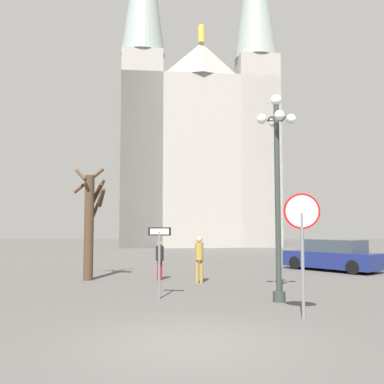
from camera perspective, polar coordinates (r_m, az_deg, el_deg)
ground_plane at (r=8.37m, az=-0.60°, el=-19.68°), size 120.00×120.00×0.00m
cathedral at (r=47.61m, az=0.63°, el=6.94°), size 17.23×14.68×37.56m
stop_sign at (r=10.38m, az=14.51°, el=-4.87°), size 0.83×0.24×2.95m
one_way_arrow_sign at (r=12.98m, az=-4.39°, el=-8.04°), size 0.69×0.19×2.13m
street_lamp at (r=12.77m, az=11.33°, el=2.33°), size 1.17×1.17×6.08m
bare_tree at (r=17.80m, az=-13.50°, el=-3.77°), size 1.51×1.43×4.63m
parked_car_near_navy at (r=21.96m, az=18.32°, el=-8.13°), size 4.25×4.59×1.51m
pedestrian_walking at (r=16.42m, az=0.97°, el=-8.36°), size 0.32×0.32×1.77m
pedestrian_standing at (r=17.32m, az=-4.34°, el=-8.60°), size 0.32×0.32×1.57m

